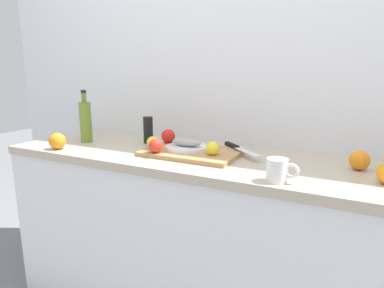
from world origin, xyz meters
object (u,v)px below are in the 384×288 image
Objects in this scene: pepper_mill at (148,130)px; white_plate at (187,148)px; fish_fillet at (187,142)px; coffee_mug_0 at (278,170)px; lemon_0 at (153,142)px; orange_0 at (359,160)px; chef_knife at (237,148)px; cutting_board at (192,152)px; olive_oil_bottle at (86,121)px.

white_plate is at bearing -20.20° from pepper_mill.
fish_fillet is 1.33× the size of coffee_mug_0.
lemon_0 is 0.75× the size of orange_0.
white_plate is at bearing -114.98° from chef_knife.
cutting_board is at bearing 15.61° from lemon_0.
lemon_0 is (-0.37, -0.16, 0.02)m from chef_knife.
pepper_mill is (-0.78, 0.34, 0.03)m from coffee_mug_0.
white_plate is 0.03m from fish_fillet.
olive_oil_bottle is 2.48× the size of coffee_mug_0.
orange_0 is (0.71, 0.08, 0.03)m from cutting_board.
cutting_board is 3.08× the size of pepper_mill.
white_plate is 0.17m from lemon_0.
cutting_board is 0.35m from pepper_mill.
white_plate is 0.32m from pepper_mill.
lemon_0 reaches higher than chef_knife.
cutting_board is 3.85× the size of coffee_mug_0.
chef_knife is 3.01× the size of orange_0.
white_plate is 1.33× the size of fish_fillet.
orange_0 is 0.55× the size of pepper_mill.
white_plate reaches higher than cutting_board.
coffee_mug_0 is at bearing -10.56° from olive_oil_bottle.
chef_knife is at bearing 176.74° from orange_0.
pepper_mill is (-0.29, 0.11, 0.02)m from fish_fillet.
olive_oil_bottle is 3.62× the size of orange_0.
cutting_board is 1.55× the size of olive_oil_bottle.
lemon_0 is at bearing -171.66° from orange_0.
chef_knife is 1.65× the size of pepper_mill.
lemon_0 is (-0.19, -0.05, 0.04)m from cutting_board.
white_plate is at bearing 21.85° from lemon_0.
white_plate is 0.63m from olive_oil_bottle.
cutting_board is at bearing 1.01° from olive_oil_bottle.
cutting_board is 0.50m from coffee_mug_0.
chef_knife is 4.04× the size of lemon_0.
white_plate is at bearing 164.67° from cutting_board.
pepper_mill reaches higher than cutting_board.
olive_oil_bottle reaches higher than white_plate.
olive_oil_bottle is at bearing -131.10° from chef_knife.
olive_oil_bottle is 0.35m from pepper_mill.
coffee_mug_0 reaches higher than lemon_0.
orange_0 is at bearing 8.34° from lemon_0.
olive_oil_bottle is 1.37m from orange_0.
chef_knife reaches higher than cutting_board.
orange_0 is (0.74, 0.07, 0.01)m from white_plate.
coffee_mug_0 is at bearing -25.03° from fish_fillet.
fish_fillet is (-0.03, 0.01, 0.04)m from cutting_board.
pepper_mill is (-0.29, 0.11, 0.04)m from white_plate.
orange_0 is at bearing 3.81° from olive_oil_bottle.
olive_oil_bottle is at bearing -178.08° from white_plate.
pepper_mill is (-1.04, 0.04, 0.03)m from orange_0.
olive_oil_bottle is 1.13m from coffee_mug_0.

